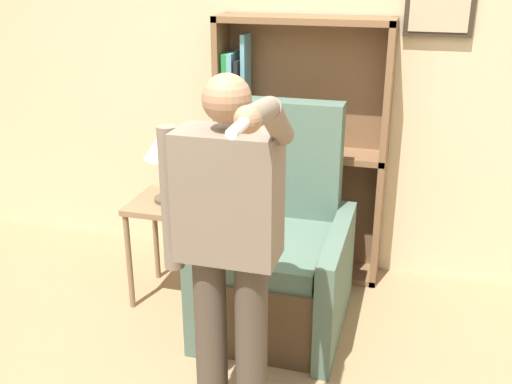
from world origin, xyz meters
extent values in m
cube|color=beige|center=(0.00, 2.03, 1.40)|extent=(8.00, 0.06, 2.80)
cube|color=brown|center=(-0.59, 1.85, 0.88)|extent=(0.04, 0.28, 1.75)
cube|color=brown|center=(0.50, 1.85, 0.88)|extent=(0.04, 0.28, 1.75)
cube|color=brown|center=(-0.04, 1.98, 0.88)|extent=(1.13, 0.01, 1.75)
cube|color=brown|center=(-0.04, 1.85, 0.02)|extent=(1.13, 0.28, 0.04)
cube|color=brown|center=(-0.04, 1.85, 0.88)|extent=(1.13, 0.28, 0.04)
cube|color=brown|center=(-0.04, 1.85, 1.73)|extent=(1.13, 0.28, 0.04)
cube|color=purple|center=(-0.54, 1.85, 0.44)|extent=(0.03, 0.17, 0.80)
cube|color=orange|center=(-0.49, 1.85, 0.35)|extent=(0.05, 0.18, 0.62)
cube|color=#5B99A8|center=(-0.45, 1.85, 0.34)|extent=(0.03, 0.23, 0.61)
cube|color=black|center=(-0.40, 1.85, 0.39)|extent=(0.05, 0.21, 0.70)
cube|color=orange|center=(-0.35, 1.85, 0.36)|extent=(0.05, 0.23, 0.64)
cube|color=#238438|center=(-0.54, 1.85, 1.21)|extent=(0.04, 0.21, 0.62)
cube|color=#5B99A8|center=(-0.50, 1.85, 1.21)|extent=(0.03, 0.24, 0.62)
cube|color=black|center=(-0.46, 1.85, 1.19)|extent=(0.03, 0.22, 0.58)
cube|color=#5B99A8|center=(-0.42, 1.85, 1.27)|extent=(0.03, 0.16, 0.74)
cube|color=#4C3823|center=(-0.03, 1.13, 0.23)|extent=(0.62, 0.84, 0.46)
cube|color=#4C6656|center=(-0.03, 1.09, 0.52)|extent=(0.58, 0.72, 0.12)
cube|color=#4C6656|center=(-0.03, 1.51, 0.76)|extent=(0.62, 0.16, 1.07)
cube|color=#4C6656|center=(-0.39, 1.13, 0.33)|extent=(0.10, 0.92, 0.66)
cube|color=#4C6656|center=(0.33, 1.13, 0.33)|extent=(0.10, 0.92, 0.66)
cylinder|color=#473D33|center=(-0.13, 0.29, 0.44)|extent=(0.15, 0.15, 0.88)
cylinder|color=#473D33|center=(0.06, 0.29, 0.44)|extent=(0.15, 0.15, 0.88)
cube|color=#756656|center=(-0.04, 0.29, 1.16)|extent=(0.43, 0.24, 0.56)
sphere|color=#997051|center=(-0.04, 0.29, 1.57)|extent=(0.20, 0.20, 0.20)
cylinder|color=#756656|center=(-0.30, 0.29, 1.12)|extent=(0.09, 0.09, 0.65)
cylinder|color=#756656|center=(0.19, 0.17, 1.52)|extent=(0.09, 0.28, 0.23)
cylinder|color=#756656|center=(0.19, -0.07, 1.62)|extent=(0.08, 0.27, 0.10)
sphere|color=#997051|center=(0.19, -0.20, 1.63)|extent=(0.09, 0.09, 0.09)
cylinder|color=white|center=(0.19, -0.29, 1.63)|extent=(0.04, 0.15, 0.04)
cube|color=#846647|center=(-0.76, 1.26, 0.66)|extent=(0.45, 0.45, 0.04)
cylinder|color=#846647|center=(-0.96, 1.07, 0.32)|extent=(0.04, 0.04, 0.64)
cylinder|color=#846647|center=(-0.56, 1.07, 0.32)|extent=(0.04, 0.04, 0.64)
cylinder|color=#846647|center=(-0.96, 1.46, 0.32)|extent=(0.04, 0.04, 0.64)
cylinder|color=#846647|center=(-0.56, 1.46, 0.32)|extent=(0.04, 0.04, 0.64)
cylinder|color=#4C4233|center=(-0.76, 1.26, 0.69)|extent=(0.17, 0.17, 0.02)
cylinder|color=#4C4233|center=(-0.76, 1.26, 0.83)|extent=(0.04, 0.04, 0.26)
cone|color=beige|center=(-0.76, 1.26, 1.05)|extent=(0.26, 0.26, 0.19)
camera|label=1|loc=(0.70, -1.92, 2.09)|focal=42.00mm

